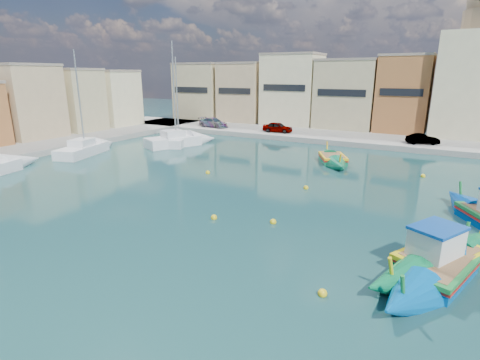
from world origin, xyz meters
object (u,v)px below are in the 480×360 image
Objects in this scene: luzzu_blue_south at (436,272)px; yacht_north at (182,139)px; luzzu_turquoise_cabin at (439,260)px; yacht_midnorth at (187,140)px; yacht_mid at (93,147)px; luzzu_green at (333,160)px.

yacht_north reaches higher than luzzu_blue_south.
luzzu_blue_south is at bearing -35.03° from yacht_north.
yacht_north is (-28.28, 19.83, 0.14)m from luzzu_blue_south.
luzzu_turquoise_cabin is 0.91× the size of yacht_north.
luzzu_blue_south is 0.77× the size of yacht_midnorth.
yacht_midnorth is 10.27m from yacht_mid.
luzzu_green is 0.85× the size of luzzu_blue_south.
yacht_north reaches higher than luzzu_turquoise_cabin.
luzzu_green is 0.77× the size of yacht_north.
luzzu_turquoise_cabin is 1.19× the size of luzzu_green.
luzzu_turquoise_cabin is 34.54m from yacht_mid.
yacht_north is at bearing 62.10° from yacht_mid.
yacht_mid is at bearing -117.90° from yacht_north.
yacht_midnorth reaches higher than luzzu_blue_south.
luzzu_green is at bearing 117.45° from luzzu_blue_south.
luzzu_green is 24.77m from yacht_mid.
luzzu_turquoise_cabin is 1.01× the size of luzzu_blue_south.
yacht_mid reaches higher than luzzu_blue_south.
yacht_north is at bearing 148.17° from yacht_midnorth.
yacht_mid reaches higher than luzzu_turquoise_cabin.
yacht_midnorth is (1.49, -0.92, 0.07)m from yacht_north.
luzzu_green is 0.73× the size of yacht_mid.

